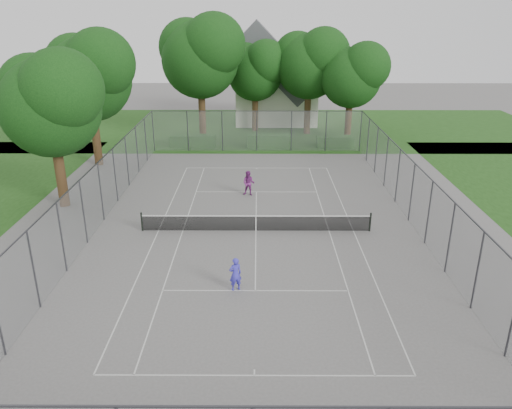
{
  "coord_description": "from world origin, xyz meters",
  "views": [
    {
      "loc": [
        0.12,
        -25.54,
        11.63
      ],
      "look_at": [
        0.0,
        1.0,
        1.2
      ],
      "focal_mm": 35.0,
      "sensor_mm": 36.0,
      "label": 1
    }
  ],
  "objects_px": {
    "house": "(276,82)",
    "woman_player": "(249,183)",
    "tennis_net": "(256,223)",
    "girl_player": "(235,274)"
  },
  "relations": [
    {
      "from": "house",
      "to": "girl_player",
      "type": "xyz_separation_m",
      "value": [
        -2.93,
        -35.51,
        -3.49
      ]
    },
    {
      "from": "tennis_net",
      "to": "house",
      "type": "distance_m",
      "value": 29.52
    },
    {
      "from": "tennis_net",
      "to": "woman_player",
      "type": "height_order",
      "value": "woman_player"
    },
    {
      "from": "tennis_net",
      "to": "woman_player",
      "type": "xyz_separation_m",
      "value": [
        -0.51,
        5.78,
        0.33
      ]
    },
    {
      "from": "house",
      "to": "woman_player",
      "type": "distance_m",
      "value": 23.81
    },
    {
      "from": "tennis_net",
      "to": "girl_player",
      "type": "relative_size",
      "value": 8.19
    },
    {
      "from": "tennis_net",
      "to": "woman_player",
      "type": "bearing_deg",
      "value": 95.01
    },
    {
      "from": "woman_player",
      "to": "tennis_net",
      "type": "bearing_deg",
      "value": -72.35
    },
    {
      "from": "house",
      "to": "woman_player",
      "type": "xyz_separation_m",
      "value": [
        -2.56,
        -23.42,
        -3.44
      ]
    },
    {
      "from": "house",
      "to": "woman_player",
      "type": "bearing_deg",
      "value": -96.23
    }
  ]
}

